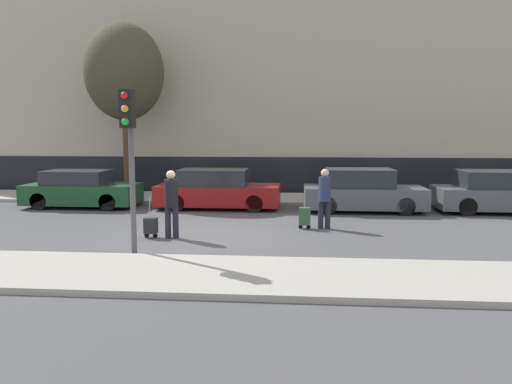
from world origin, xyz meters
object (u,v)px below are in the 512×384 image
object	(u,v)px
trolley_left	(151,226)
parked_bicycle	(371,188)
parked_car_2	(362,192)
pedestrian_left	(171,200)
trolley_right	(305,216)
pedestrian_right	(325,195)
traffic_light	(129,139)
bare_tree_near_crossing	(124,72)
parked_car_1	(217,190)
parked_car_0	(81,190)
parked_car_3	(498,193)

from	to	relation	value
trolley_left	parked_bicycle	distance (m)	10.14
parked_car_2	pedestrian_left	distance (m)	7.24
pedestrian_left	trolley_left	bearing A→B (deg)	-179.93
parked_car_2	trolley_right	size ratio (longest dim) A/B	3.56
pedestrian_right	trolley_right	distance (m)	0.81
traffic_light	bare_tree_near_crossing	world-z (taller)	bare_tree_near_crossing
parked_car_1	bare_tree_near_crossing	size ratio (longest dim) A/B	0.62
pedestrian_right	parked_car_0	bearing A→B (deg)	152.95
trolley_left	traffic_light	bearing A→B (deg)	-84.38
pedestrian_left	trolley_left	world-z (taller)	pedestrian_left
parked_car_2	parked_bicycle	bearing A→B (deg)	76.18
parked_car_2	trolley_right	world-z (taller)	parked_car_2
parked_car_3	bare_tree_near_crossing	xyz separation A→B (m)	(-13.76, 2.66, 4.43)
traffic_light	parked_bicycle	distance (m)	11.78
parked_car_2	pedestrian_right	distance (m)	3.55
parked_car_0	pedestrian_left	distance (m)	6.73
parked_car_1	parked_car_2	size ratio (longest dim) A/B	1.06
parked_car_1	traffic_light	distance (m)	7.30
parked_car_3	parked_car_2	bearing A→B (deg)	-177.73
parked_bicycle	parked_car_0	bearing A→B (deg)	-165.53
parked_car_0	parked_car_1	bearing A→B (deg)	1.36
parked_car_1	bare_tree_near_crossing	bearing A→B (deg)	147.70
pedestrian_left	parked_bicycle	xyz separation A→B (m)	(6.08, 7.66, -0.50)
pedestrian_right	bare_tree_near_crossing	xyz separation A→B (m)	(-7.79, 6.07, 4.13)
traffic_light	parked_car_0	bearing A→B (deg)	121.56
pedestrian_left	trolley_left	size ratio (longest dim) A/B	1.64
trolley_right	parked_car_0	bearing A→B (deg)	157.14
traffic_light	bare_tree_near_crossing	xyz separation A→B (m)	(-3.49, 9.66, 2.52)
parked_car_2	parked_car_3	bearing A→B (deg)	2.27
parked_car_3	traffic_light	world-z (taller)	traffic_light
pedestrian_right	trolley_right	xyz separation A→B (m)	(-0.55, -0.06, -0.60)
parked_car_3	traffic_light	distance (m)	12.57
pedestrian_right	trolley_left	bearing A→B (deg)	-166.21
pedestrian_left	parked_bicycle	distance (m)	9.79
parked_car_2	traffic_light	size ratio (longest dim) A/B	1.13
parked_car_1	bare_tree_near_crossing	world-z (taller)	bare_tree_near_crossing
pedestrian_right	traffic_light	world-z (taller)	traffic_light
traffic_light	parked_car_1	bearing A→B (deg)	84.32
parked_car_1	parked_car_0	bearing A→B (deg)	-178.64
parked_car_1	parked_car_3	size ratio (longest dim) A/B	1.03
parked_car_3	parked_bicycle	distance (m)	4.66
parked_car_0	trolley_right	xyz separation A→B (m)	(7.98, -3.37, -0.27)
parked_bicycle	pedestrian_right	bearing A→B (deg)	-109.44
parked_car_1	parked_car_3	bearing A→B (deg)	-0.09
parked_car_1	trolley_left	world-z (taller)	parked_car_1
parked_car_1	pedestrian_right	distance (m)	4.98
parked_car_0	parked_car_2	world-z (taller)	parked_car_2
parked_car_2	pedestrian_right	size ratio (longest dim) A/B	2.41
parked_car_1	trolley_right	distance (m)	4.64
pedestrian_right	bare_tree_near_crossing	bearing A→B (deg)	136.20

